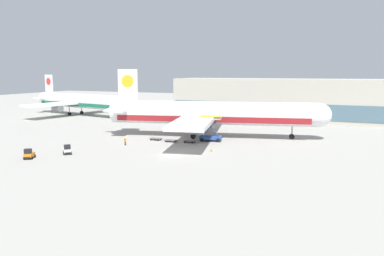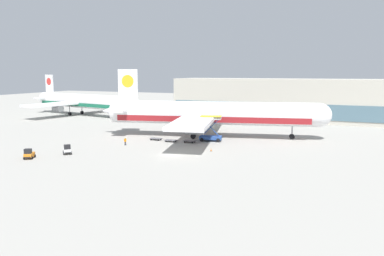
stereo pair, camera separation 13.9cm
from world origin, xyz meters
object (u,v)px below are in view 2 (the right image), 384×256
(airplane_main, at_px, (209,114))
(scissor_lift_loader, at_px, (211,132))
(baggage_dolly_lead, at_px, (156,139))
(ground_crew_near, at_px, (125,141))
(airplane_distant, at_px, (81,101))
(baggage_dolly_third, at_px, (190,141))
(baggage_tug_mid, at_px, (67,150))
(traffic_cone_near, at_px, (211,150))
(baggage_tug_foreground, at_px, (29,154))
(baggage_dolly_second, at_px, (171,140))

(airplane_main, bearing_deg, scissor_lift_loader, -77.37)
(airplane_main, distance_m, baggage_dolly_lead, 14.76)
(ground_crew_near, bearing_deg, scissor_lift_loader, -21.28)
(airplane_distant, distance_m, scissor_lift_loader, 71.64)
(scissor_lift_loader, distance_m, baggage_dolly_lead, 13.33)
(baggage_dolly_third, bearing_deg, scissor_lift_loader, 47.59)
(baggage_dolly_lead, xyz_separation_m, baggage_dolly_third, (8.79, 0.17, 0.00))
(scissor_lift_loader, bearing_deg, baggage_tug_mid, -143.81)
(baggage_tug_mid, relative_size, traffic_cone_near, 3.97)
(baggage_tug_foreground, xyz_separation_m, ground_crew_near, (9.48, 18.40, 0.11))
(baggage_dolly_lead, distance_m, baggage_dolly_second, 4.41)
(airplane_distant, bearing_deg, baggage_tug_mid, -41.30)
(baggage_dolly_third, bearing_deg, ground_crew_near, -145.09)
(airplane_main, xyz_separation_m, traffic_cone_near, (6.58, -16.12, -5.50))
(baggage_tug_mid, bearing_deg, baggage_dolly_third, 95.18)
(scissor_lift_loader, height_order, baggage_dolly_third, scissor_lift_loader)
(traffic_cone_near, bearing_deg, airplane_distant, 148.04)
(baggage_tug_foreground, xyz_separation_m, baggage_dolly_lead, (12.81, 26.68, -0.49))
(airplane_distant, bearing_deg, ground_crew_near, -30.80)
(airplane_distant, distance_m, ground_crew_near, 65.62)
(scissor_lift_loader, bearing_deg, airplane_main, 102.63)
(airplane_main, relative_size, baggage_tug_mid, 20.89)
(baggage_tug_foreground, height_order, baggage_dolly_third, baggage_tug_foreground)
(airplane_distant, height_order, baggage_dolly_second, airplane_distant)
(traffic_cone_near, bearing_deg, scissor_lift_loader, 110.55)
(baggage_tug_foreground, height_order, traffic_cone_near, baggage_tug_foreground)
(scissor_lift_loader, distance_m, traffic_cone_near, 11.92)
(baggage_tug_foreground, bearing_deg, baggage_tug_mid, 119.87)
(airplane_distant, xyz_separation_m, baggage_dolly_second, (56.06, -36.59, -4.86))
(baggage_dolly_lead, bearing_deg, baggage_dolly_third, 1.11)
(scissor_lift_loader, distance_m, baggage_dolly_third, 5.81)
(airplane_main, height_order, baggage_dolly_lead, airplane_main)
(baggage_tug_foreground, distance_m, ground_crew_near, 20.70)
(airplane_distant, xyz_separation_m, baggage_tug_foreground, (38.89, -62.53, -4.37))
(airplane_distant, relative_size, baggage_dolly_second, 13.95)
(baggage_tug_mid, relative_size, ground_crew_near, 1.62)
(baggage_dolly_third, bearing_deg, traffic_cone_near, -41.54)
(baggage_dolly_second, bearing_deg, baggage_dolly_third, 11.49)
(baggage_tug_mid, distance_m, traffic_cone_near, 29.10)
(baggage_dolly_third, bearing_deg, baggage_dolly_second, -168.51)
(airplane_main, xyz_separation_m, baggage_dolly_second, (-5.70, -10.06, -5.45))
(airplane_main, bearing_deg, baggage_tug_mid, -135.41)
(airplane_distant, relative_size, baggage_tug_mid, 18.84)
(airplane_distant, relative_size, traffic_cone_near, 74.85)
(scissor_lift_loader, bearing_deg, baggage_tug_foreground, -142.36)
(airplane_distant, bearing_deg, baggage_dolly_second, -21.55)
(traffic_cone_near, bearing_deg, airplane_main, 112.22)
(airplane_main, height_order, baggage_tug_mid, airplane_main)
(baggage_dolly_third, xyz_separation_m, ground_crew_near, (-12.12, -8.45, 0.60))
(baggage_dolly_second, xyz_separation_m, traffic_cone_near, (12.29, -6.06, -0.05))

